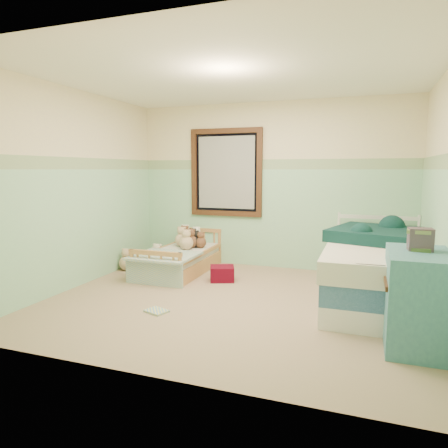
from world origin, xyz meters
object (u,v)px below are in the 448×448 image
(plush_floor_tan, at_px, (127,263))
(twin_bed_frame, at_px, (377,292))
(plush_floor_cream, at_px, (158,258))
(red_pillow, at_px, (222,274))
(floor_book, at_px, (157,311))
(dresser, at_px, (418,299))
(toddler_bed_frame, at_px, (180,265))

(plush_floor_tan, xyz_separation_m, twin_bed_frame, (3.50, -0.27, -0.00))
(plush_floor_cream, xyz_separation_m, red_pillow, (1.25, -0.48, -0.02))
(plush_floor_cream, relative_size, floor_book, 1.03)
(plush_floor_tan, xyz_separation_m, dresser, (3.79, -1.41, 0.29))
(toddler_bed_frame, distance_m, twin_bed_frame, 2.76)
(plush_floor_cream, height_order, plush_floor_tan, plush_floor_cream)
(toddler_bed_frame, distance_m, dresser, 3.43)
(toddler_bed_frame, xyz_separation_m, red_pillow, (0.76, -0.27, 0.00))
(toddler_bed_frame, relative_size, red_pillow, 4.82)
(toddler_bed_frame, height_order, plush_floor_cream, plush_floor_cream)
(floor_book, bearing_deg, red_pillow, 98.89)
(plush_floor_tan, bearing_deg, toddler_bed_frame, 15.15)
(toddler_bed_frame, distance_m, floor_book, 1.73)
(dresser, xyz_separation_m, floor_book, (-2.49, -0.03, -0.40))
(dresser, distance_m, floor_book, 2.52)
(plush_floor_tan, relative_size, dresser, 0.28)
(dresser, bearing_deg, toddler_bed_frame, 151.74)
(plush_floor_tan, relative_size, red_pillow, 0.71)
(dresser, height_order, red_pillow, dresser)
(plush_floor_tan, bearing_deg, plush_floor_cream, 55.71)
(toddler_bed_frame, bearing_deg, plush_floor_tan, -164.85)
(twin_bed_frame, distance_m, floor_book, 2.50)
(plush_floor_cream, bearing_deg, toddler_bed_frame, -23.42)
(red_pillow, relative_size, floor_book, 1.39)
(twin_bed_frame, xyz_separation_m, dresser, (0.29, -1.14, 0.30))
(red_pillow, bearing_deg, plush_floor_tan, 177.82)
(plush_floor_tan, height_order, twin_bed_frame, plush_floor_tan)
(plush_floor_cream, relative_size, twin_bed_frame, 0.11)
(red_pillow, bearing_deg, plush_floor_cream, 158.90)
(toddler_bed_frame, relative_size, floor_book, 6.69)
(toddler_bed_frame, relative_size, plush_floor_cream, 6.49)
(plush_floor_tan, height_order, dresser, dresser)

